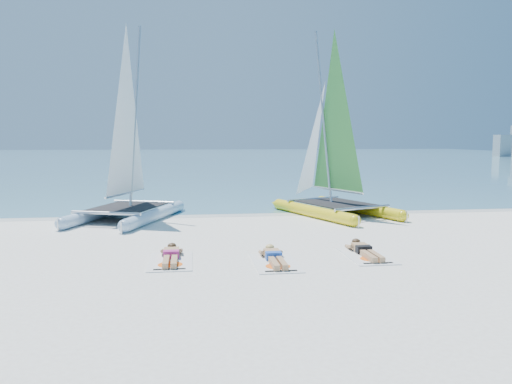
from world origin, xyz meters
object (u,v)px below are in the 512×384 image
sunbather_a (171,255)px  catamaran_blue (127,159)px  catamaran_yellow (328,154)px  sunbather_c (364,250)px  towel_b (275,263)px  towel_c (367,256)px  sunbather_b (274,256)px  towel_a (171,261)px

sunbather_a → catamaran_blue: bearing=105.5°
catamaran_yellow → sunbather_c: bearing=-119.3°
towel_b → sunbather_c: size_ratio=1.07×
towel_c → catamaran_blue: bearing=134.6°
catamaran_blue → sunbather_a: size_ratio=4.18×
sunbather_a → sunbather_b: bearing=-10.9°
towel_b → sunbather_c: sunbather_c is taller
catamaran_yellow → towel_c: size_ratio=3.91×
towel_a → towel_c: 4.72m
towel_b → sunbather_c: bearing=14.0°
catamaran_yellow → sunbather_b: catamaran_yellow is taller
catamaran_yellow → towel_c: (-0.94, -7.04, -2.27)m
catamaran_blue → catamaran_yellow: size_ratio=1.00×
sunbather_a → towel_b: sunbather_a is taller
sunbather_a → towel_b: size_ratio=0.93×
sunbather_a → towel_c: size_ratio=0.93×
towel_c → catamaran_yellow: bearing=82.4°
towel_b → towel_c: same height
catamaran_yellow → towel_a: 9.26m
sunbather_a → sunbather_b: same height
sunbather_a → sunbather_c: 4.72m
sunbather_a → towel_b: 2.48m
sunbather_a → sunbather_c: size_ratio=1.00×
catamaran_blue → sunbather_b: bearing=-39.5°
towel_b → sunbather_b: bearing=90.0°
towel_b → catamaran_blue: bearing=120.8°
towel_c → towel_b: bearing=-170.5°
sunbather_a → sunbather_c: bearing=-0.8°
towel_a → catamaran_blue: bearing=105.0°
towel_a → sunbather_c: size_ratio=1.07×
towel_a → towel_c: bearing=-0.8°
catamaran_blue → towel_c: bearing=-26.4°
catamaran_yellow → sunbather_c: (-0.94, -6.84, -2.16)m
sunbather_c → catamaran_blue: bearing=135.5°
towel_a → sunbather_c: bearing=1.5°
towel_b → towel_a: bearing=169.1°
catamaran_blue → towel_b: 8.35m
sunbather_b → sunbather_c: 2.36m
catamaran_yellow → towel_b: size_ratio=3.91×
towel_a → towel_c: (4.72, -0.07, 0.00)m
sunbather_a → towel_a: bearing=-90.0°
catamaran_blue → towel_c: (6.45, -6.54, -2.14)m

